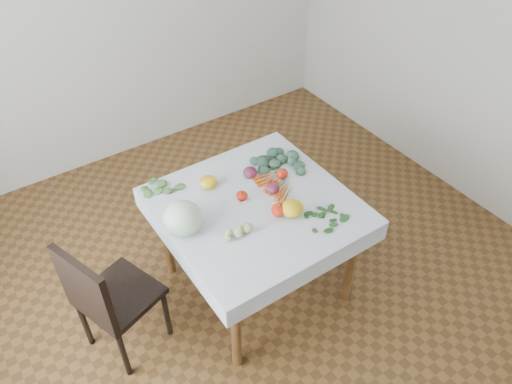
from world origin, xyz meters
TOP-DOWN VIEW (x-y plane):
  - ground at (0.00, 0.00)m, footprint 4.00×4.00m
  - back_wall at (0.00, 2.00)m, footprint 4.00×0.04m
  - table at (0.00, 0.00)m, footprint 1.00×1.00m
  - tablecloth at (0.00, 0.00)m, footprint 1.12×1.12m
  - chair at (-0.99, 0.06)m, footprint 0.52×0.52m
  - cabbage at (-0.47, 0.05)m, footprint 0.29×0.29m
  - tomato_a at (0.17, 0.06)m, footprint 0.08×0.08m
  - tomato_b at (-0.05, 0.09)m, footprint 0.09×0.09m
  - tomato_c at (0.06, -0.15)m, footprint 0.09×0.09m
  - tomato_d at (0.28, 0.12)m, footprint 0.09×0.09m
  - heirloom_back at (-0.16, 0.31)m, footprint 0.13×0.13m
  - heirloom_front at (0.13, -0.19)m, footprint 0.18×0.18m
  - onion_a at (0.12, 0.24)m, footprint 0.11×0.11m
  - onion_b at (0.15, 0.03)m, footprint 0.11×0.11m
  - tomatillo_cluster at (-0.24, -0.15)m, footprint 0.17×0.10m
  - carrot_bunch at (0.20, 0.07)m, footprint 0.18×0.31m
  - kale_bunch at (0.32, 0.21)m, footprint 0.36×0.29m
  - basil_bunch at (0.26, -0.34)m, footprint 0.23×0.20m
  - dill_bunch at (-0.42, 0.48)m, footprint 0.23×0.17m

SIDE VIEW (x-z plane):
  - ground at x=0.00m, z-range 0.00..0.00m
  - chair at x=-0.99m, z-range 0.07..0.97m
  - table at x=0.00m, z-range 0.28..1.03m
  - tablecloth at x=0.00m, z-range 0.75..0.76m
  - basil_bunch at x=0.26m, z-range 0.76..0.77m
  - dill_bunch at x=-0.42m, z-range 0.76..0.78m
  - carrot_bunch at x=0.20m, z-range 0.76..0.78m
  - kale_bunch at x=0.32m, z-range 0.76..0.80m
  - tomatillo_cluster at x=-0.24m, z-range 0.76..0.80m
  - tomato_a at x=0.17m, z-range 0.76..0.82m
  - tomato_b at x=-0.05m, z-range 0.76..0.82m
  - tomato_d at x=0.28m, z-range 0.76..0.82m
  - onion_b at x=0.15m, z-range 0.76..0.83m
  - onion_a at x=0.12m, z-range 0.76..0.83m
  - tomato_c at x=0.06m, z-range 0.76..0.83m
  - heirloom_back at x=-0.16m, z-range 0.76..0.83m
  - heirloom_front at x=0.13m, z-range 0.76..0.85m
  - cabbage at x=-0.47m, z-range 0.76..0.96m
  - back_wall at x=0.00m, z-range 0.00..2.70m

